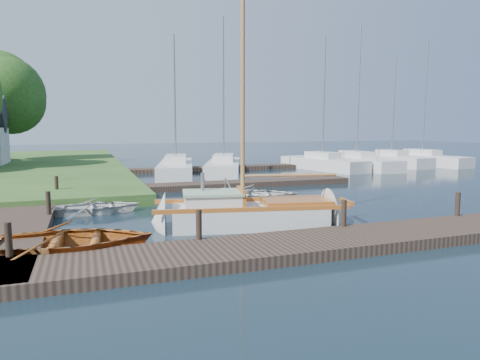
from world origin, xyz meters
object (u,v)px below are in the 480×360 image
object	(u,v)px
marina_boat_1	(176,167)
marina_boat_4	(323,163)
mooring_post_3	(458,204)
mooring_post_0	(9,239)
mooring_post_5	(57,185)
marina_boat_2	(224,166)
marina_boat_7	(422,159)
mooring_post_1	(199,224)
tender_b	(229,189)
marina_boat_6	(391,160)
dinghy	(66,237)
marina_boat_5	(357,161)
mooring_post_2	(344,213)
tender_c	(253,193)
sailboat	(253,216)
tree_7	(4,94)
tender_a	(97,205)
mooring_post_4	(48,203)

from	to	relation	value
marina_boat_1	marina_boat_4	distance (m)	11.69
mooring_post_3	mooring_post_0	bearing A→B (deg)	180.00
marina_boat_1	mooring_post_5	bearing A→B (deg)	153.55
marina_boat_2	marina_boat_7	distance (m)	18.88
mooring_post_1	marina_boat_7	world-z (taller)	marina_boat_7
tender_b	marina_boat_6	size ratio (longest dim) A/B	0.25
mooring_post_5	marina_boat_1	distance (m)	11.28
dinghy	marina_boat_5	size ratio (longest dim) A/B	0.38
marina_boat_1	marina_boat_5	world-z (taller)	marina_boat_5
mooring_post_0	marina_boat_5	size ratio (longest dim) A/B	0.07
mooring_post_2	marina_boat_2	world-z (taller)	marina_boat_2
mooring_post_0	marina_boat_2	distance (m)	21.56
marina_boat_7	tender_b	bearing A→B (deg)	110.97
mooring_post_1	marina_boat_7	size ratio (longest dim) A/B	0.07
mooring_post_5	tender_c	world-z (taller)	mooring_post_5
mooring_post_0	mooring_post_5	size ratio (longest dim) A/B	1.00
dinghy	tender_b	size ratio (longest dim) A/B	1.89
mooring_post_1	mooring_post_5	bearing A→B (deg)	111.80
sailboat	dinghy	distance (m)	5.91
marina_boat_2	mooring_post_0	bearing A→B (deg)	169.42
mooring_post_5	tree_7	size ratio (longest dim) A/B	0.09
marina_boat_7	tender_a	bearing A→B (deg)	106.68
sailboat	marina_boat_6	xyz separation A→B (m)	(19.75, 17.11, 0.22)
dinghy	marina_boat_1	distance (m)	19.03
mooring_post_5	tender_c	xyz separation A→B (m)	(8.15, -3.51, -0.28)
mooring_post_1	mooring_post_5	xyz separation A→B (m)	(-4.00, 10.00, 0.00)
tender_a	tree_7	world-z (taller)	tree_7
sailboat	mooring_post_5	bearing A→B (deg)	140.89
mooring_post_0	mooring_post_4	world-z (taller)	same
mooring_post_2	marina_boat_4	distance (m)	21.28
mooring_post_4	dinghy	bearing A→B (deg)	-80.70
tender_c	marina_boat_6	xyz separation A→B (m)	(18.05, 12.77, 0.14)
marina_boat_4	tree_7	world-z (taller)	marina_boat_4
dinghy	marina_boat_7	world-z (taller)	marina_boat_7
mooring_post_1	tree_7	bearing A→B (deg)	106.16
tender_b	marina_boat_4	xyz separation A→B (m)	(11.83, 11.85, -0.05)
mooring_post_0	marina_boat_1	world-z (taller)	marina_boat_1
mooring_post_2	tender_c	distance (m)	6.51
marina_boat_5	tender_b	bearing A→B (deg)	130.47
mooring_post_3	mooring_post_4	world-z (taller)	same
tender_a	marina_boat_1	world-z (taller)	marina_boat_1
mooring_post_1	dinghy	world-z (taller)	mooring_post_1
mooring_post_2	marina_boat_5	xyz separation A→B (m)	(13.74, 18.73, -0.13)
tender_b	marina_boat_1	bearing A→B (deg)	-3.58
tender_c	tree_7	xyz separation A→B (m)	(-13.14, 24.55, 5.78)
mooring_post_4	tree_7	bearing A→B (deg)	100.86
mooring_post_1	marina_boat_2	xyz separation A→B (m)	(6.67, 18.43, -0.13)
mooring_post_4	marina_boat_5	xyz separation A→B (m)	(22.24, 13.73, -0.13)
mooring_post_2	mooring_post_5	size ratio (longest dim) A/B	1.00
mooring_post_3	tender_c	world-z (taller)	mooring_post_3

